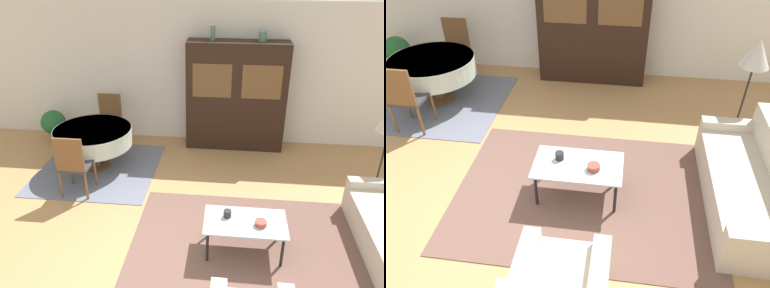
% 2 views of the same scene
% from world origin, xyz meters
% --- Properties ---
extents(ground_plane, '(14.00, 14.00, 0.00)m').
position_xyz_m(ground_plane, '(0.00, 0.00, 0.00)').
color(ground_plane, tan).
extents(area_rug, '(3.08, 2.27, 0.01)m').
position_xyz_m(area_rug, '(1.06, 0.37, 0.01)').
color(area_rug, brown).
rests_on(area_rug, ground_plane).
extents(dining_rug, '(2.03, 2.00, 0.01)m').
position_xyz_m(dining_rug, '(-1.55, 2.13, 0.01)').
color(dining_rug, slate).
rests_on(dining_rug, ground_plane).
extents(couch, '(0.83, 2.00, 0.79)m').
position_xyz_m(couch, '(2.92, 0.45, 0.29)').
color(couch, beige).
rests_on(couch, ground_plane).
extents(coffee_table, '(1.01, 0.59, 0.45)m').
position_xyz_m(coffee_table, '(0.97, 0.34, 0.41)').
color(coffee_table, black).
rests_on(coffee_table, area_rug).
extents(display_cabinet, '(1.84, 0.48, 2.04)m').
position_xyz_m(display_cabinet, '(0.81, 3.34, 1.02)').
color(display_cabinet, black).
rests_on(display_cabinet, ground_plane).
extents(dining_table, '(1.33, 1.33, 0.73)m').
position_xyz_m(dining_table, '(-1.60, 2.21, 0.59)').
color(dining_table, brown).
rests_on(dining_table, dining_rug).
extents(dining_chair_near, '(0.44, 0.44, 1.02)m').
position_xyz_m(dining_chair_near, '(-1.60, 1.32, 0.58)').
color(dining_chair_near, brown).
rests_on(dining_chair_near, dining_rug).
extents(dining_chair_far, '(0.44, 0.44, 1.02)m').
position_xyz_m(dining_chair_far, '(-1.60, 3.10, 0.58)').
color(dining_chair_far, brown).
rests_on(dining_chair_far, dining_rug).
extents(floor_lamp, '(0.36, 0.36, 1.45)m').
position_xyz_m(floor_lamp, '(3.03, 1.83, 1.21)').
color(floor_lamp, black).
rests_on(floor_lamp, ground_plane).
extents(cup, '(0.10, 0.10, 0.09)m').
position_xyz_m(cup, '(0.75, 0.41, 0.50)').
color(cup, '#232328').
rests_on(cup, coffee_table).
extents(bowl, '(0.14, 0.14, 0.07)m').
position_xyz_m(bowl, '(1.16, 0.28, 0.49)').
color(bowl, '#9E4238').
rests_on(bowl, coffee_table).
extents(potted_plant, '(0.48, 0.48, 0.66)m').
position_xyz_m(potted_plant, '(-2.77, 3.13, 0.38)').
color(potted_plant, '#93664C').
rests_on(potted_plant, ground_plane).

